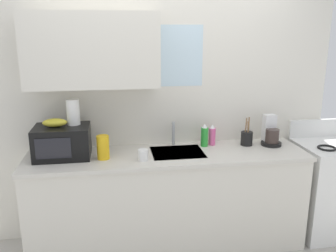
# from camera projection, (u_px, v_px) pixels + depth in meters

# --- Properties ---
(kitchen_wall_assembly) EXTENTS (3.24, 0.42, 2.50)m
(kitchen_wall_assembly) POSITION_uv_depth(u_px,v_px,m) (149.00, 95.00, 3.28)
(kitchen_wall_assembly) COLOR silver
(kitchen_wall_assembly) RESTS_ON ground
(counter_unit) EXTENTS (2.47, 0.63, 0.90)m
(counter_unit) POSITION_uv_depth(u_px,v_px,m) (168.00, 199.00, 3.25)
(counter_unit) COLOR silver
(counter_unit) RESTS_ON ground
(sink_faucet) EXTENTS (0.03, 0.03, 0.22)m
(sink_faucet) POSITION_uv_depth(u_px,v_px,m) (173.00, 133.00, 3.35)
(sink_faucet) COLOR #B2B5BA
(sink_faucet) RESTS_ON counter_unit
(stove_range) EXTENTS (0.60, 0.60, 1.08)m
(stove_range) POSITION_uv_depth(u_px,v_px,m) (327.00, 188.00, 3.48)
(stove_range) COLOR white
(stove_range) RESTS_ON ground
(microwave) EXTENTS (0.46, 0.35, 0.27)m
(microwave) POSITION_uv_depth(u_px,v_px,m) (62.00, 142.00, 3.01)
(microwave) COLOR black
(microwave) RESTS_ON counter_unit
(banana_bunch) EXTENTS (0.20, 0.11, 0.07)m
(banana_bunch) POSITION_uv_depth(u_px,v_px,m) (55.00, 123.00, 2.96)
(banana_bunch) COLOR gold
(banana_bunch) RESTS_ON microwave
(paper_towel_roll) EXTENTS (0.11, 0.11, 0.22)m
(paper_towel_roll) POSITION_uv_depth(u_px,v_px,m) (73.00, 112.00, 3.01)
(paper_towel_roll) COLOR white
(paper_towel_roll) RESTS_ON microwave
(coffee_maker) EXTENTS (0.19, 0.21, 0.28)m
(coffee_maker) POSITION_uv_depth(u_px,v_px,m) (270.00, 134.00, 3.36)
(coffee_maker) COLOR black
(coffee_maker) RESTS_ON counter_unit
(dish_soap_bottle_green) EXTENTS (0.07, 0.07, 0.21)m
(dish_soap_bottle_green) POSITION_uv_depth(u_px,v_px,m) (204.00, 136.00, 3.31)
(dish_soap_bottle_green) COLOR green
(dish_soap_bottle_green) RESTS_ON counter_unit
(dish_soap_bottle_pink) EXTENTS (0.07, 0.07, 0.20)m
(dish_soap_bottle_pink) POSITION_uv_depth(u_px,v_px,m) (212.00, 135.00, 3.35)
(dish_soap_bottle_pink) COLOR #E55999
(dish_soap_bottle_pink) RESTS_ON counter_unit
(cereal_canister) EXTENTS (0.10, 0.10, 0.20)m
(cereal_canister) POSITION_uv_depth(u_px,v_px,m) (103.00, 147.00, 2.97)
(cereal_canister) COLOR gold
(cereal_canister) RESTS_ON counter_unit
(mug_white) EXTENTS (0.08, 0.08, 0.09)m
(mug_white) POSITION_uv_depth(u_px,v_px,m) (143.00, 155.00, 2.95)
(mug_white) COLOR white
(mug_white) RESTS_ON counter_unit
(utensil_crock) EXTENTS (0.11, 0.11, 0.27)m
(utensil_crock) POSITION_uv_depth(u_px,v_px,m) (247.00, 138.00, 3.34)
(utensil_crock) COLOR black
(utensil_crock) RESTS_ON counter_unit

